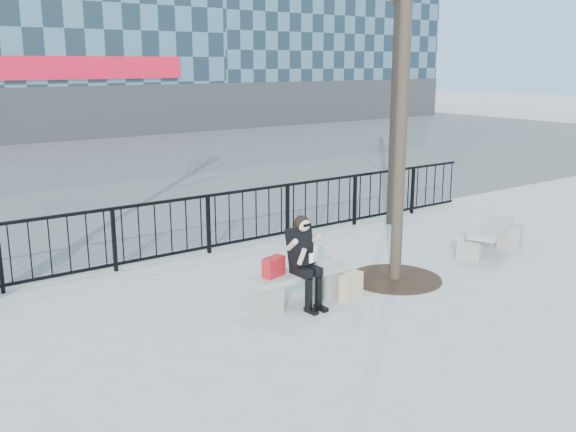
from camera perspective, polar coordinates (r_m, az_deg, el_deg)
ground at (r=9.50m, az=0.91°, el=-7.71°), size 120.00×120.00×0.00m
street_surface at (r=22.96m, az=-22.37°, el=3.88°), size 60.00×23.00×0.01m
railing at (r=11.75m, az=-7.94°, el=-0.84°), size 14.00×0.06×1.10m
tree_grate at (r=10.62m, az=9.48°, el=-5.51°), size 1.50×1.50×0.02m
bench_main at (r=9.40m, az=0.92°, el=-6.00°), size 1.65×0.46×0.49m
bench_second at (r=12.41m, az=17.62°, el=-1.70°), size 1.76×0.49×0.52m
seated_woman at (r=9.16m, az=1.54°, el=-4.09°), size 0.50×0.64×1.34m
handbag at (r=9.07m, az=-1.29°, el=-4.53°), size 0.37×0.25×0.28m
shopping_bag at (r=9.60m, az=5.64°, el=-6.28°), size 0.45×0.26×0.40m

